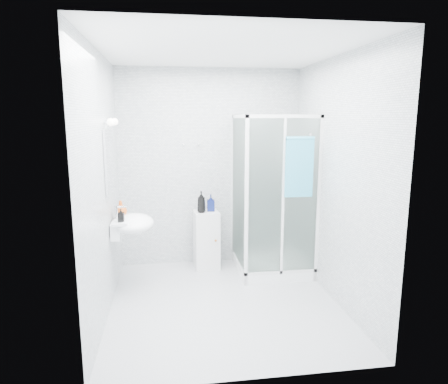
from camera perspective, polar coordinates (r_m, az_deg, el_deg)
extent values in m
cube|color=silver|center=(4.06, 0.01, 1.16)|extent=(2.40, 2.60, 2.60)
cube|color=#B6B9BC|center=(4.46, 0.01, -15.49)|extent=(2.40, 2.60, 0.01)
cube|color=white|center=(4.06, 0.01, 19.54)|extent=(2.40, 2.60, 0.01)
cube|color=white|center=(5.35, 6.78, -10.36)|extent=(0.90, 0.90, 0.12)
cube|color=silver|center=(4.90, 2.32, 10.75)|extent=(0.04, 0.90, 0.04)
cube|color=silver|center=(4.58, 8.72, 10.65)|extent=(0.90, 0.04, 0.04)
cube|color=silver|center=(4.58, 3.22, -1.60)|extent=(0.04, 0.04, 2.00)
cube|color=white|center=(4.99, 2.13, -0.12)|extent=(0.02, 0.82, 1.84)
cube|color=white|center=(4.67, 8.43, -0.97)|extent=(0.82, 0.02, 1.84)
cube|color=silver|center=(4.68, 8.40, -0.94)|extent=(0.03, 0.04, 1.84)
cylinder|color=silver|center=(5.41, 6.01, 4.00)|extent=(0.02, 0.02, 1.00)
cylinder|color=silver|center=(5.35, 6.19, 8.97)|extent=(0.09, 0.05, 0.09)
cylinder|color=silver|center=(5.49, 6.38, 0.93)|extent=(0.12, 0.04, 0.12)
cylinder|color=silver|center=(4.64, 12.14, 8.06)|extent=(0.03, 0.05, 0.03)
cube|color=white|center=(4.62, -15.02, -5.05)|extent=(0.10, 0.40, 0.18)
ellipsoid|color=white|center=(4.58, -12.81, -4.41)|extent=(0.46, 0.56, 0.20)
cube|color=white|center=(4.58, -14.34, -3.83)|extent=(0.16, 0.50, 0.02)
cylinder|color=silver|center=(4.57, -15.13, -2.88)|extent=(0.04, 0.04, 0.16)
cylinder|color=silver|center=(4.55, -14.55, -2.07)|extent=(0.12, 0.02, 0.02)
cube|color=white|center=(4.48, -16.06, 4.22)|extent=(0.02, 0.60, 0.70)
cylinder|color=silver|center=(4.30, -16.43, 9.56)|extent=(0.05, 0.04, 0.04)
sphere|color=white|center=(4.29, -15.89, 9.58)|extent=(0.08, 0.08, 0.08)
cylinder|color=silver|center=(4.62, -15.87, 9.63)|extent=(0.05, 0.04, 0.04)
sphere|color=white|center=(4.61, -15.37, 9.65)|extent=(0.08, 0.08, 0.08)
cylinder|color=silver|center=(5.25, -5.81, 6.76)|extent=(0.02, 0.04, 0.02)
sphere|color=silver|center=(5.23, -5.80, 6.75)|extent=(0.03, 0.03, 0.03)
cylinder|color=silver|center=(5.27, -3.62, 6.81)|extent=(0.02, 0.04, 0.02)
sphere|color=silver|center=(5.24, -3.60, 6.79)|extent=(0.03, 0.03, 0.03)
cube|color=silver|center=(5.29, -2.51, -6.84)|extent=(0.33, 0.33, 0.76)
cube|color=silver|center=(5.15, -2.33, -7.34)|extent=(0.28, 0.02, 0.65)
sphere|color=#B05D18|center=(5.13, -1.19, -6.95)|extent=(0.03, 0.03, 0.03)
cube|color=#329ABE|center=(4.62, 10.69, 3.39)|extent=(0.32, 0.04, 0.67)
cylinder|color=#329ABE|center=(4.59, 10.84, 7.52)|extent=(0.32, 0.05, 0.05)
imported|color=black|center=(5.13, -3.26, -1.41)|extent=(0.12, 0.12, 0.28)
imported|color=#0C164D|center=(5.21, -1.90, -1.56)|extent=(0.11, 0.11, 0.22)
imported|color=#C25016|center=(4.67, -14.54, -2.29)|extent=(0.18, 0.18, 0.18)
imported|color=black|center=(4.42, -14.50, -3.23)|extent=(0.07, 0.07, 0.15)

